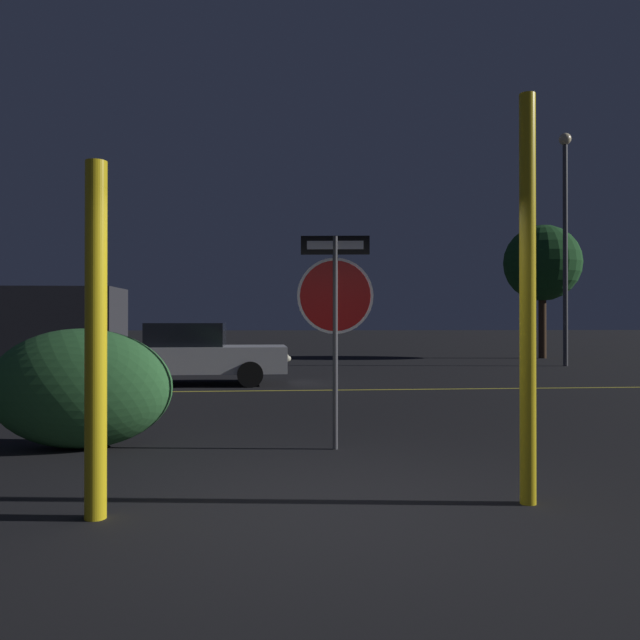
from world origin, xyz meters
TOP-DOWN VIEW (x-y plane):
  - ground_plane at (0.00, 0.00)m, footprint 260.00×260.00m
  - road_center_stripe at (0.00, 8.74)m, footprint 41.40×0.12m
  - stop_sign at (0.37, 2.32)m, footprint 0.89×0.12m
  - yellow_pole_left at (-1.73, -0.10)m, footprint 0.16×0.16m
  - yellow_pole_right at (1.69, -0.01)m, footprint 0.13×0.13m
  - hedge_bush_1 at (-2.61, 2.64)m, footprint 2.13×1.11m
  - passing_car_2 at (-2.23, 10.41)m, footprint 4.66×2.08m
  - delivery_truck at (-8.04, 15.63)m, footprint 5.80×2.57m
  - street_lamp at (9.96, 15.83)m, footprint 0.42×0.42m
  - tree_0 at (11.31, 20.56)m, footprint 3.23×3.23m

SIDE VIEW (x-z plane):
  - ground_plane at x=0.00m, z-range 0.00..0.00m
  - road_center_stripe at x=0.00m, z-range 0.00..0.01m
  - hedge_bush_1 at x=-2.61m, z-range 0.00..1.42m
  - passing_car_2 at x=-2.23m, z-range -0.01..1.48m
  - yellow_pole_left at x=-1.73m, z-range 0.00..2.71m
  - delivery_truck at x=-8.04m, z-range 0.15..2.77m
  - yellow_pole_right at x=1.69m, z-range 0.00..3.36m
  - stop_sign at x=0.37m, z-range 0.52..3.02m
  - tree_0 at x=11.31m, z-range 1.20..6.86m
  - street_lamp at x=9.96m, z-range 0.88..8.98m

